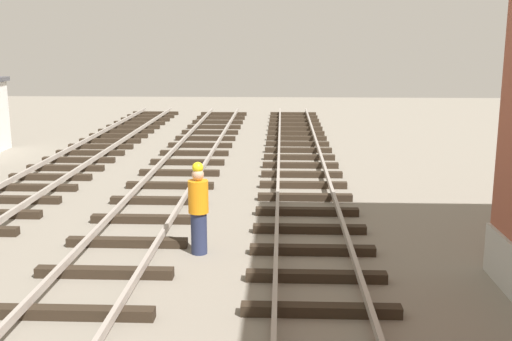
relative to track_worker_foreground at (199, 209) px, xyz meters
name	(u,v)px	position (x,y,z in m)	size (l,w,h in m)	color
track_worker_foreground	(199,209)	(0.00, 0.00, 0.00)	(0.40, 0.40, 1.87)	#262D4C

